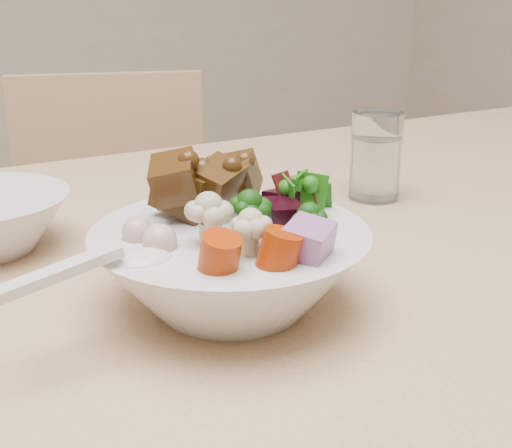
% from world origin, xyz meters
% --- Properties ---
extents(dining_table, '(1.57, 0.94, 0.72)m').
position_xyz_m(dining_table, '(0.30, 0.07, 0.64)').
color(dining_table, '#D9B080').
rests_on(dining_table, ground).
extents(chair_far, '(0.44, 0.44, 0.79)m').
position_xyz_m(chair_far, '(0.14, 0.72, 0.44)').
color(chair_far, tan).
rests_on(chair_far, ground).
extents(food_bowl, '(0.22, 0.22, 0.12)m').
position_xyz_m(food_bowl, '(0.06, -0.03, 0.75)').
color(food_bowl, silver).
rests_on(food_bowl, dining_table).
extents(soup_spoon, '(0.13, 0.05, 0.02)m').
position_xyz_m(soup_spoon, '(-0.03, -0.06, 0.78)').
color(soup_spoon, silver).
rests_on(soup_spoon, food_bowl).
extents(water_glass, '(0.06, 0.06, 0.10)m').
position_xyz_m(water_glass, '(0.33, 0.16, 0.76)').
color(water_glass, white).
rests_on(water_glass, dining_table).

